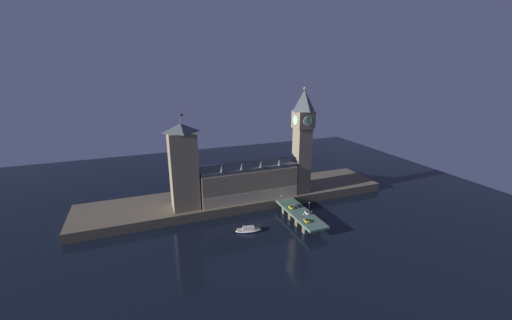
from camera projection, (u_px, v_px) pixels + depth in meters
ground_plane at (258, 225)px, 195.12m from camera, size 400.00×400.00×0.00m
embankment at (239, 197)px, 229.12m from camera, size 220.00×42.00×6.12m
parliament_hall at (247, 181)px, 218.90m from camera, size 67.83×20.88×28.34m
clock_tower at (302, 139)px, 221.19m from camera, size 12.78×12.89×75.41m
victoria_tower at (183, 167)px, 198.52m from camera, size 16.98×16.98×61.32m
bridge at (300, 215)px, 198.75m from camera, size 13.12×46.00×6.22m
car_northbound_lead at (291, 207)px, 203.34m from camera, size 1.96×4.39×1.57m
car_northbound_trail at (307, 221)px, 185.75m from camera, size 2.07×4.48×1.52m
car_southbound_lead at (307, 213)px, 196.06m from camera, size 1.87×4.05×1.45m
car_southbound_trail at (298, 206)px, 206.11m from camera, size 2.05×4.22×1.49m
pedestrian_near_rail at (302, 221)px, 185.27m from camera, size 0.38×0.38×1.85m
pedestrian_mid_walk at (312, 212)px, 196.39m from camera, size 0.38×0.38×1.83m
pedestrian_far_rail at (283, 204)px, 207.73m from camera, size 0.38×0.38×1.63m
street_lamp_near at (304, 218)px, 181.60m from camera, size 1.34×0.60×7.07m
street_lamp_mid at (309, 205)px, 199.21m from camera, size 1.34×0.60×6.05m
street_lamp_far at (282, 199)px, 207.99m from camera, size 1.34×0.60×6.67m
boat_upstream at (248, 230)px, 186.89m from camera, size 16.08×8.05×3.36m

